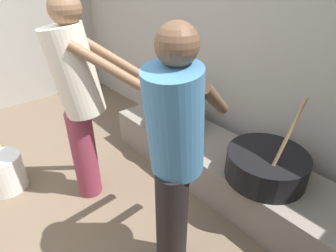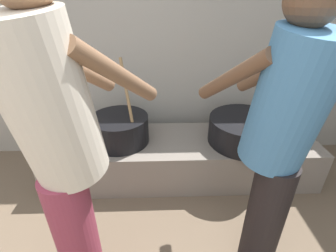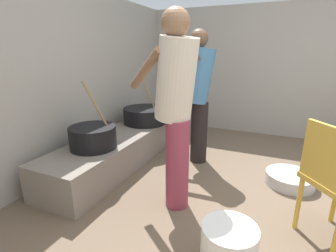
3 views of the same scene
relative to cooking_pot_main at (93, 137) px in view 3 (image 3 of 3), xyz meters
name	(u,v)px [view 3 (image 3 of 3)]	position (x,y,z in m)	size (l,w,h in m)	color
ground_plane	(288,230)	(-0.04, -1.88, -0.48)	(10.04, 10.04, 0.00)	brown
block_enclosure_rear	(45,83)	(-0.04, 0.52, 0.53)	(5.22, 0.20, 2.02)	#9E998E
block_enclosure_right	(294,73)	(2.46, -1.88, 0.53)	(0.20, 5.00, 2.02)	#9E998E
hearth_ledge	(123,147)	(0.52, 0.00, -0.30)	(2.29, 0.60, 0.37)	slate
cooking_pot_main	(93,137)	(0.00, 0.00, 0.00)	(0.47, 0.47, 0.68)	black
cooking_pot_secondary	(145,115)	(1.03, -0.04, -0.01)	(0.59, 0.59, 0.67)	black
cook_in_blue_shirt	(198,90)	(0.89, -0.83, 0.41)	(0.56, 0.73, 1.56)	black
cook_in_cream_shirt	(175,101)	(-0.07, -0.93, 0.46)	(0.63, 0.74, 1.64)	#8C3347
bucket_white_plastic	(228,250)	(-0.62, -1.52, -0.32)	(0.34, 0.34, 0.33)	silver
metal_mixing_bowl	(290,179)	(0.72, -1.90, -0.42)	(0.48, 0.48, 0.12)	#B7B7BC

